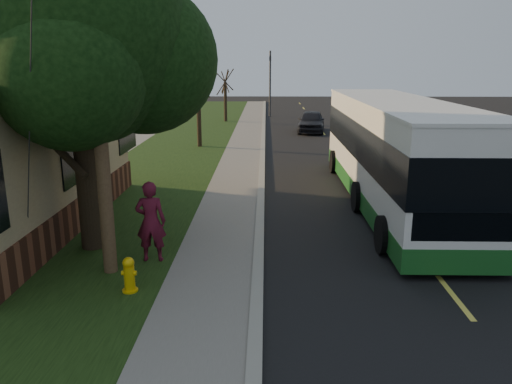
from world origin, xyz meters
TOP-DOWN VIEW (x-y plane):
  - ground at (0.00, 0.00)m, footprint 120.00×120.00m
  - road at (4.00, 10.00)m, footprint 8.00×80.00m
  - curb at (0.00, 10.00)m, footprint 0.25×80.00m
  - sidewalk at (-1.00, 10.00)m, footprint 2.00×80.00m
  - grass_verge at (-4.50, 10.00)m, footprint 5.00×80.00m
  - fire_hydrant at (-2.60, 0.00)m, footprint 0.32×0.32m
  - utility_pole at (-3.31, 0.99)m, footprint 2.86×3.21m
  - leafy_tree at (-4.17, 2.65)m, footprint 6.30×6.00m
  - bare_tree_near at (-3.50, 18.00)m, footprint 1.38×1.21m
  - bare_tree_far at (-3.00, 30.00)m, footprint 1.38×1.21m
  - traffic_signal at (0.50, 34.00)m, footprint 0.18×0.22m
  - transit_bus at (4.40, 6.98)m, footprint 2.93×12.69m
  - skateboarder at (-2.50, 1.65)m, footprint 0.71×0.48m
  - distant_car at (3.22, 24.41)m, footprint 2.20×4.40m

SIDE VIEW (x-z plane):
  - ground at x=0.00m, z-range 0.00..0.00m
  - road at x=4.00m, z-range 0.00..0.01m
  - grass_verge at x=-4.50m, z-range 0.00..0.07m
  - sidewalk at x=-1.00m, z-range 0.00..0.08m
  - curb at x=0.00m, z-range 0.00..0.12m
  - fire_hydrant at x=-2.60m, z-range 0.06..0.80m
  - distant_car at x=3.22m, z-range 0.00..1.44m
  - skateboarder at x=-2.50m, z-range 0.07..1.99m
  - transit_bus at x=4.40m, z-range 0.11..3.54m
  - bare_tree_far at x=-3.00m, z-range -0.01..4.02m
  - bare_tree_near at x=-3.50m, z-range 0.00..4.30m
  - traffic_signal at x=0.50m, z-range 0.41..5.91m
  - utility_pole at x=-3.31m, z-range 0.10..9.17m
  - leafy_tree at x=-4.17m, z-range 1.27..9.07m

